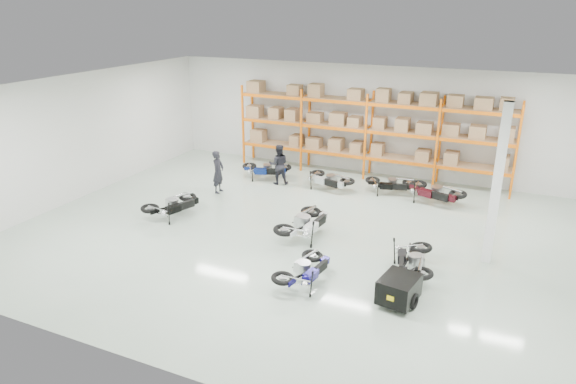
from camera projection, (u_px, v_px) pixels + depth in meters
The scene contains 14 objects.
room at pixel (309, 167), 15.26m from camera, with size 18.00×18.00×18.00m.
pallet_rack at pixel (369, 123), 20.77m from camera, with size 11.28×0.98×3.62m.
structural_column at pixel (497, 185), 13.68m from camera, with size 0.25×0.25×4.50m, color white.
moto_blue_centre at pixel (305, 266), 13.08m from camera, with size 0.76×1.72×1.05m, color #0B0746, non-canonical shape.
moto_silver_left at pixel (305, 219), 15.70m from camera, with size 0.88×1.99×1.22m, color silver, non-canonical shape.
moto_black_far_left at pixel (173, 201), 17.25m from camera, with size 0.80×1.81×1.10m, color black, non-canonical shape.
moto_touring_right at pixel (413, 256), 13.54m from camera, with size 0.80×1.79×1.10m, color black, non-canonical shape.
trailer at pixel (399, 289), 12.22m from camera, with size 0.96×1.74×0.71m.
moto_back_a at pixel (266, 166), 21.04m from camera, with size 0.78×1.76×1.07m, color navy, non-canonical shape.
moto_back_b at pixel (329, 176), 19.80m from camera, with size 0.78×1.75×1.07m, color silver, non-canonical shape.
moto_back_c at pixel (391, 181), 19.38m from camera, with size 0.74×1.67×1.02m, color black, non-canonical shape.
moto_back_d at pixel (435, 188), 18.42m from camera, with size 0.83×1.87×1.14m, color #3C0C14, non-canonical shape.
person_left at pixel (218, 172), 19.43m from camera, with size 0.59×0.39×1.63m, color black.
person_back at pixel (279, 164), 20.35m from camera, with size 0.78×0.61×1.61m, color black.
Camera 1 is at (5.43, -13.55, 6.82)m, focal length 32.00 mm.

